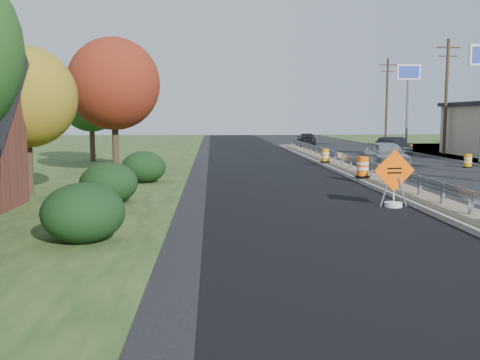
{
  "coord_description": "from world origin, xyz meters",
  "views": [
    {
      "loc": [
        -7.76,
        -19.4,
        3.17
      ],
      "look_at": [
        -6.85,
        -2.22,
        1.1
      ],
      "focal_mm": 40.0,
      "sensor_mm": 36.0,
      "label": 1
    }
  ],
  "objects_px": {
    "barrel_median_far": "(325,156)",
    "barrel_shoulder_far": "(388,145)",
    "car_dark_mid": "(393,147)",
    "car_silver": "(387,154)",
    "car_dark_far": "(306,139)",
    "barrel_shoulder_mid": "(409,150)",
    "caution_sign": "(394,193)",
    "barrel_median_mid": "(363,167)",
    "barrel_shoulder_near": "(468,161)"
  },
  "relations": [
    {
      "from": "barrel_median_mid",
      "to": "barrel_shoulder_near",
      "type": "height_order",
      "value": "barrel_median_mid"
    },
    {
      "from": "car_dark_mid",
      "to": "car_dark_far",
      "type": "height_order",
      "value": "car_dark_mid"
    },
    {
      "from": "caution_sign",
      "to": "barrel_shoulder_mid",
      "type": "height_order",
      "value": "caution_sign"
    },
    {
      "from": "car_dark_far",
      "to": "barrel_shoulder_near",
      "type": "bearing_deg",
      "value": 109.7
    },
    {
      "from": "caution_sign",
      "to": "barrel_median_far",
      "type": "height_order",
      "value": "caution_sign"
    },
    {
      "from": "caution_sign",
      "to": "barrel_shoulder_near",
      "type": "height_order",
      "value": "caution_sign"
    },
    {
      "from": "caution_sign",
      "to": "barrel_shoulder_near",
      "type": "relative_size",
      "value": 2.41
    },
    {
      "from": "barrel_median_far",
      "to": "barrel_shoulder_far",
      "type": "relative_size",
      "value": 0.94
    },
    {
      "from": "barrel_shoulder_near",
      "to": "barrel_median_far",
      "type": "bearing_deg",
      "value": 169.76
    },
    {
      "from": "barrel_shoulder_near",
      "to": "barrel_shoulder_far",
      "type": "relative_size",
      "value": 0.93
    },
    {
      "from": "barrel_shoulder_mid",
      "to": "barrel_shoulder_near",
      "type": "bearing_deg",
      "value": -91.15
    },
    {
      "from": "barrel_median_far",
      "to": "barrel_shoulder_far",
      "type": "distance_m",
      "value": 18.83
    },
    {
      "from": "caution_sign",
      "to": "barrel_median_mid",
      "type": "distance_m",
      "value": 7.08
    },
    {
      "from": "barrel_shoulder_near",
      "to": "barrel_shoulder_mid",
      "type": "height_order",
      "value": "barrel_shoulder_mid"
    },
    {
      "from": "barrel_median_far",
      "to": "car_silver",
      "type": "xyz_separation_m",
      "value": [
        3.6,
        -1.15,
        0.17
      ]
    },
    {
      "from": "barrel_median_far",
      "to": "car_dark_mid",
      "type": "xyz_separation_m",
      "value": [
        6.96,
        7.5,
        0.12
      ]
    },
    {
      "from": "barrel_shoulder_mid",
      "to": "barrel_shoulder_far",
      "type": "height_order",
      "value": "barrel_shoulder_far"
    },
    {
      "from": "barrel_shoulder_near",
      "to": "car_dark_far",
      "type": "relative_size",
      "value": 0.18
    },
    {
      "from": "barrel_median_mid",
      "to": "barrel_shoulder_near",
      "type": "distance_m",
      "value": 11.0
    },
    {
      "from": "barrel_shoulder_far",
      "to": "car_dark_far",
      "type": "height_order",
      "value": "car_dark_far"
    },
    {
      "from": "barrel_shoulder_near",
      "to": "barrel_shoulder_mid",
      "type": "relative_size",
      "value": 0.96
    },
    {
      "from": "barrel_median_far",
      "to": "car_dark_mid",
      "type": "height_order",
      "value": "car_dark_mid"
    },
    {
      "from": "barrel_shoulder_mid",
      "to": "caution_sign",
      "type": "bearing_deg",
      "value": -111.67
    },
    {
      "from": "barrel_shoulder_mid",
      "to": "car_silver",
      "type": "xyz_separation_m",
      "value": [
        -5.17,
        -9.98,
        0.39
      ]
    },
    {
      "from": "car_silver",
      "to": "car_dark_mid",
      "type": "height_order",
      "value": "car_silver"
    },
    {
      "from": "barrel_shoulder_far",
      "to": "car_dark_far",
      "type": "xyz_separation_m",
      "value": [
        -6.58,
        7.0,
        0.23
      ]
    },
    {
      "from": "barrel_shoulder_far",
      "to": "car_dark_mid",
      "type": "relative_size",
      "value": 0.2
    },
    {
      "from": "caution_sign",
      "to": "barrel_shoulder_near",
      "type": "bearing_deg",
      "value": 50.59
    },
    {
      "from": "barrel_shoulder_far",
      "to": "barrel_shoulder_mid",
      "type": "bearing_deg",
      "value": -95.72
    },
    {
      "from": "barrel_median_far",
      "to": "barrel_shoulder_far",
      "type": "bearing_deg",
      "value": 59.67
    },
    {
      "from": "barrel_shoulder_near",
      "to": "barrel_shoulder_mid",
      "type": "bearing_deg",
      "value": 88.85
    },
    {
      "from": "car_dark_mid",
      "to": "barrel_median_mid",
      "type": "bearing_deg",
      "value": -111.93
    },
    {
      "from": "car_silver",
      "to": "barrel_shoulder_far",
      "type": "bearing_deg",
      "value": 72.31
    },
    {
      "from": "barrel_median_far",
      "to": "barrel_shoulder_near",
      "type": "xyz_separation_m",
      "value": [
        8.56,
        -1.55,
        -0.24
      ]
    },
    {
      "from": "barrel_median_mid",
      "to": "car_silver",
      "type": "xyz_separation_m",
      "value": [
        3.6,
        7.3,
        0.1
      ]
    },
    {
      "from": "caution_sign",
      "to": "barrel_median_mid",
      "type": "height_order",
      "value": "caution_sign"
    },
    {
      "from": "caution_sign",
      "to": "car_silver",
      "type": "relative_size",
      "value": 0.42
    },
    {
      "from": "caution_sign",
      "to": "barrel_median_mid",
      "type": "bearing_deg",
      "value": 77.47
    },
    {
      "from": "caution_sign",
      "to": "barrel_shoulder_far",
      "type": "xyz_separation_m",
      "value": [
        10.4,
        31.73,
        -0.08
      ]
    },
    {
      "from": "barrel_median_far",
      "to": "barrel_shoulder_far",
      "type": "height_order",
      "value": "barrel_median_far"
    },
    {
      "from": "barrel_shoulder_mid",
      "to": "car_dark_mid",
      "type": "distance_m",
      "value": 2.27
    },
    {
      "from": "barrel_shoulder_near",
      "to": "barrel_shoulder_far",
      "type": "height_order",
      "value": "barrel_shoulder_far"
    },
    {
      "from": "barrel_median_mid",
      "to": "barrel_shoulder_mid",
      "type": "distance_m",
      "value": 19.38
    },
    {
      "from": "car_dark_far",
      "to": "barrel_median_mid",
      "type": "bearing_deg",
      "value": 91.64
    },
    {
      "from": "caution_sign",
      "to": "barrel_median_far",
      "type": "relative_size",
      "value": 2.37
    },
    {
      "from": "barrel_median_far",
      "to": "car_silver",
      "type": "height_order",
      "value": "car_silver"
    },
    {
      "from": "barrel_shoulder_mid",
      "to": "barrel_shoulder_far",
      "type": "distance_m",
      "value": 7.46
    },
    {
      "from": "barrel_median_far",
      "to": "barrel_shoulder_near",
      "type": "height_order",
      "value": "barrel_median_far"
    },
    {
      "from": "barrel_shoulder_far",
      "to": "car_silver",
      "type": "distance_m",
      "value": 18.39
    },
    {
      "from": "barrel_shoulder_near",
      "to": "car_dark_mid",
      "type": "relative_size",
      "value": 0.18
    }
  ]
}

